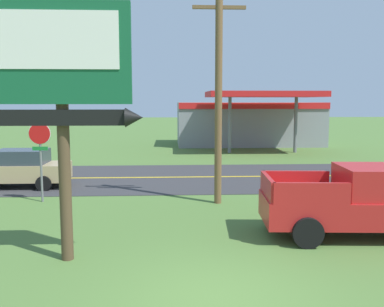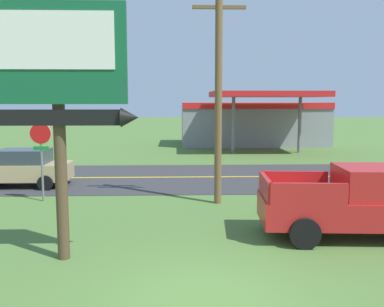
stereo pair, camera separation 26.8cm
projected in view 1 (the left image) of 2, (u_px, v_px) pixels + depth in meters
name	position (u px, v px, depth m)	size (l,w,h in m)	color
ground_plane	(213.00, 299.00, 8.16)	(180.00, 180.00, 0.00)	#4C7033
road_asphalt	(187.00, 177.00, 21.04)	(140.00, 8.00, 0.02)	#333335
road_centre_line	(187.00, 177.00, 21.04)	(126.00, 0.20, 0.01)	gold
motel_sign	(63.00, 79.00, 9.54)	(3.44, 0.54, 6.21)	brown
stop_sign	(40.00, 148.00, 15.73)	(0.80, 0.08, 2.95)	slate
utility_pole	(219.00, 81.00, 15.25)	(2.09, 0.26, 8.27)	brown
gas_station	(249.00, 122.00, 36.51)	(12.00, 11.50, 4.40)	gray
pickup_red_parked_on_lawn	(360.00, 202.00, 11.82)	(5.32, 2.51, 1.96)	red
car_tan_near_lane	(20.00, 168.00, 18.59)	(4.20, 2.00, 1.64)	tan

